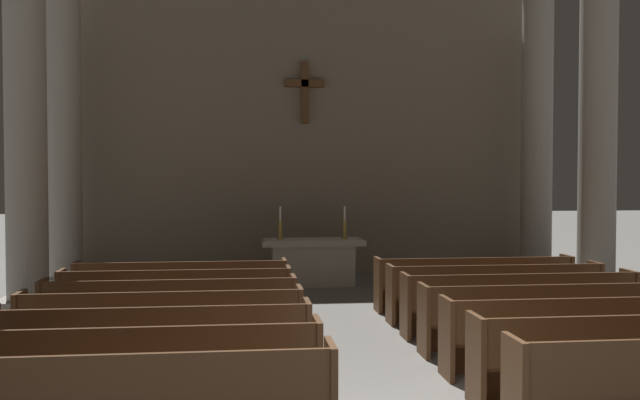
{
  "coord_description": "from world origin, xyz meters",
  "views": [
    {
      "loc": [
        -1.6,
        -5.99,
        2.37
      ],
      "look_at": [
        0.0,
        7.83,
        1.9
      ],
      "focal_mm": 39.84,
      "sensor_mm": 36.0,
      "label": 1
    }
  ],
  "objects_px": {
    "pew_right_row_5": "(520,304)",
    "altar": "(313,261)",
    "pew_right_row_7": "(474,283)",
    "pew_right_row_2": "(635,356)",
    "column_left_third": "(25,103)",
    "pew_right_row_4": "(550,317)",
    "candlestick_right": "(345,228)",
    "pew_left_row_3": "(153,346)",
    "pew_left_row_7": "(182,288)",
    "column_right_third": "(598,110)",
    "column_left_fourth": "(64,116)",
    "pew_left_row_5": "(170,311)",
    "pew_left_row_6": "(177,299)",
    "pew_left_row_2": "(141,371)",
    "column_right_fourth": "(537,121)",
    "pew_right_row_6": "(495,292)",
    "candlestick_left": "(280,229)",
    "pew_left_row_4": "(163,327)",
    "pew_right_row_3": "(588,334)"
  },
  "relations": [
    {
      "from": "pew_right_row_7",
      "to": "column_right_third",
      "type": "bearing_deg",
      "value": 18.47
    },
    {
      "from": "pew_right_row_7",
      "to": "candlestick_right",
      "type": "xyz_separation_m",
      "value": [
        -1.85,
        3.12,
        0.76
      ]
    },
    {
      "from": "pew_right_row_5",
      "to": "altar",
      "type": "xyz_separation_m",
      "value": [
        -2.55,
        5.16,
        0.06
      ]
    },
    {
      "from": "pew_left_row_5",
      "to": "column_right_third",
      "type": "distance_m",
      "value": 8.98
    },
    {
      "from": "pew_right_row_6",
      "to": "pew_left_row_7",
      "type": "bearing_deg",
      "value": 168.65
    },
    {
      "from": "pew_left_row_5",
      "to": "column_right_third",
      "type": "xyz_separation_m",
      "value": [
        7.85,
        2.97,
        3.18
      ]
    },
    {
      "from": "pew_right_row_4",
      "to": "candlestick_right",
      "type": "relative_size",
      "value": 4.99
    },
    {
      "from": "pew_left_row_2",
      "to": "candlestick_right",
      "type": "relative_size",
      "value": 4.99
    },
    {
      "from": "pew_left_row_5",
      "to": "column_right_fourth",
      "type": "distance_m",
      "value": 10.25
    },
    {
      "from": "altar",
      "to": "pew_left_row_4",
      "type": "bearing_deg",
      "value": -112.38
    },
    {
      "from": "pew_left_row_6",
      "to": "pew_right_row_7",
      "type": "bearing_deg",
      "value": 11.35
    },
    {
      "from": "pew_right_row_5",
      "to": "pew_right_row_6",
      "type": "relative_size",
      "value": 1.0
    },
    {
      "from": "column_left_third",
      "to": "pew_right_row_4",
      "type": "bearing_deg",
      "value": -26.94
    },
    {
      "from": "column_right_third",
      "to": "pew_right_row_7",
      "type": "bearing_deg",
      "value": -161.53
    },
    {
      "from": "column_right_fourth",
      "to": "column_left_fourth",
      "type": "bearing_deg",
      "value": 180.0
    },
    {
      "from": "pew_right_row_2",
      "to": "column_left_third",
      "type": "relative_size",
      "value": 0.47
    },
    {
      "from": "pew_left_row_3",
      "to": "pew_right_row_4",
      "type": "xyz_separation_m",
      "value": [
        5.1,
        1.02,
        0.0
      ]
    },
    {
      "from": "pew_left_row_4",
      "to": "column_right_fourth",
      "type": "relative_size",
      "value": 0.47
    },
    {
      "from": "pew_right_row_2",
      "to": "candlestick_right",
      "type": "relative_size",
      "value": 4.99
    },
    {
      "from": "pew_left_row_6",
      "to": "pew_left_row_7",
      "type": "height_order",
      "value": "same"
    },
    {
      "from": "pew_right_row_3",
      "to": "pew_left_row_3",
      "type": "bearing_deg",
      "value": 180.0
    },
    {
      "from": "pew_right_row_2",
      "to": "column_left_third",
      "type": "bearing_deg",
      "value": 142.45
    },
    {
      "from": "pew_left_row_3",
      "to": "pew_right_row_6",
      "type": "relative_size",
      "value": 1.0
    },
    {
      "from": "pew_right_row_6",
      "to": "pew_left_row_5",
      "type": "bearing_deg",
      "value": -168.65
    },
    {
      "from": "pew_left_row_4",
      "to": "pew_left_row_6",
      "type": "relative_size",
      "value": 1.0
    },
    {
      "from": "pew_left_row_6",
      "to": "altar",
      "type": "relative_size",
      "value": 1.6
    },
    {
      "from": "candlestick_right",
      "to": "pew_left_row_2",
      "type": "bearing_deg",
      "value": -111.53
    },
    {
      "from": "pew_right_row_5",
      "to": "pew_right_row_7",
      "type": "distance_m",
      "value": 2.05
    },
    {
      "from": "pew_left_row_7",
      "to": "candlestick_right",
      "type": "xyz_separation_m",
      "value": [
        3.25,
        3.12,
        0.76
      ]
    },
    {
      "from": "pew_left_row_3",
      "to": "column_left_fourth",
      "type": "relative_size",
      "value": 0.47
    },
    {
      "from": "pew_right_row_3",
      "to": "column_right_fourth",
      "type": "xyz_separation_m",
      "value": [
        2.76,
        7.82,
        3.18
      ]
    },
    {
      "from": "column_right_third",
      "to": "pew_right_row_5",
      "type": "bearing_deg",
      "value": -132.89
    },
    {
      "from": "column_left_fourth",
      "to": "candlestick_right",
      "type": "xyz_separation_m",
      "value": [
        6.01,
        -0.61,
        -2.42
      ]
    },
    {
      "from": "pew_right_row_6",
      "to": "column_right_fourth",
      "type": "xyz_separation_m",
      "value": [
        2.76,
        4.75,
        3.18
      ]
    },
    {
      "from": "pew_left_row_2",
      "to": "pew_left_row_7",
      "type": "distance_m",
      "value": 5.12
    },
    {
      "from": "pew_left_row_5",
      "to": "pew_right_row_4",
      "type": "relative_size",
      "value": 1.0
    },
    {
      "from": "pew_left_row_7",
      "to": "column_right_fourth",
      "type": "distance_m",
      "value": 9.26
    },
    {
      "from": "column_right_third",
      "to": "candlestick_right",
      "type": "bearing_deg",
      "value": 154.49
    },
    {
      "from": "column_left_third",
      "to": "column_right_fourth",
      "type": "distance_m",
      "value": 10.98
    },
    {
      "from": "pew_left_row_3",
      "to": "pew_right_row_5",
      "type": "xyz_separation_m",
      "value": [
        5.1,
        2.05,
        0.0
      ]
    },
    {
      "from": "pew_left_row_3",
      "to": "column_left_fourth",
      "type": "height_order",
      "value": "column_left_fourth"
    },
    {
      "from": "pew_right_row_6",
      "to": "candlestick_left",
      "type": "xyz_separation_m",
      "value": [
        -3.25,
        4.14,
        0.76
      ]
    },
    {
      "from": "pew_left_row_5",
      "to": "pew_right_row_2",
      "type": "relative_size",
      "value": 1.0
    },
    {
      "from": "pew_left_row_3",
      "to": "pew_left_row_5",
      "type": "xyz_separation_m",
      "value": [
        0.0,
        2.05,
        0.0
      ]
    },
    {
      "from": "column_right_third",
      "to": "column_right_fourth",
      "type": "xyz_separation_m",
      "value": [
        0.0,
        2.81,
        0.0
      ]
    },
    {
      "from": "pew_right_row_7",
      "to": "candlestick_right",
      "type": "distance_m",
      "value": 3.7
    },
    {
      "from": "pew_right_row_6",
      "to": "altar",
      "type": "distance_m",
      "value": 4.86
    },
    {
      "from": "pew_left_row_4",
      "to": "pew_right_row_5",
      "type": "xyz_separation_m",
      "value": [
        5.1,
        1.02,
        0.0
      ]
    },
    {
      "from": "pew_left_row_2",
      "to": "pew_left_row_5",
      "type": "xyz_separation_m",
      "value": [
        0.0,
        3.07,
        0.0
      ]
    },
    {
      "from": "candlestick_left",
      "to": "pew_right_row_7",
      "type": "bearing_deg",
      "value": -43.83
    }
  ]
}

